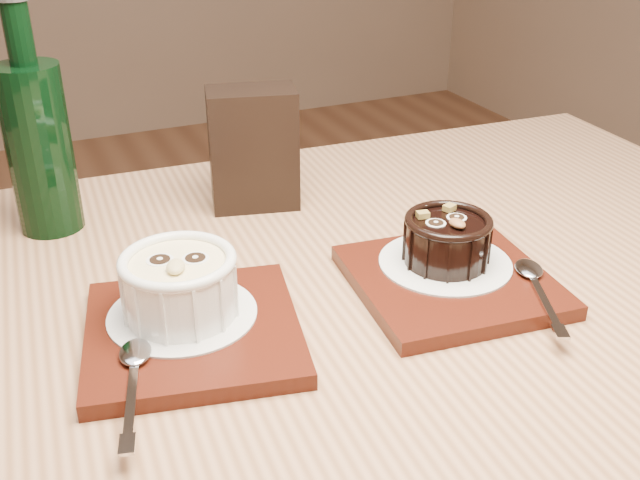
# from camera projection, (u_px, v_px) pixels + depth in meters

# --- Properties ---
(table) EXTENTS (1.24, 0.86, 0.75)m
(table) POSITION_uv_depth(u_px,v_px,m) (302.00, 392.00, 0.72)
(table) COLOR #8E5F3E
(table) RESTS_ON ground
(tray_left) EXTENTS (0.21, 0.21, 0.01)m
(tray_left) POSITION_uv_depth(u_px,v_px,m) (193.00, 332.00, 0.64)
(tray_left) COLOR #46160B
(tray_left) RESTS_ON table
(doily_left) EXTENTS (0.13, 0.13, 0.00)m
(doily_left) POSITION_uv_depth(u_px,v_px,m) (183.00, 314.00, 0.65)
(doily_left) COLOR silver
(doily_left) RESTS_ON tray_left
(ramekin_white) EXTENTS (0.10, 0.10, 0.06)m
(ramekin_white) POSITION_uv_depth(u_px,v_px,m) (179.00, 282.00, 0.64)
(ramekin_white) COLOR white
(ramekin_white) RESTS_ON doily_left
(spoon_left) EXTENTS (0.06, 0.14, 0.01)m
(spoon_left) POSITION_uv_depth(u_px,v_px,m) (133.00, 379.00, 0.57)
(spoon_left) COLOR #BABCC3
(spoon_left) RESTS_ON tray_left
(tray_right) EXTENTS (0.20, 0.20, 0.01)m
(tray_right) POSITION_uv_depth(u_px,v_px,m) (450.00, 281.00, 0.72)
(tray_right) COLOR #46160B
(tray_right) RESTS_ON table
(doily_right) EXTENTS (0.13, 0.13, 0.00)m
(doily_right) POSITION_uv_depth(u_px,v_px,m) (445.00, 262.00, 0.73)
(doily_right) COLOR silver
(doily_right) RESTS_ON tray_right
(ramekin_dark) EXTENTS (0.08, 0.08, 0.05)m
(ramekin_dark) POSITION_uv_depth(u_px,v_px,m) (447.00, 238.00, 0.72)
(ramekin_dark) COLOR black
(ramekin_dark) RESTS_ON doily_right
(spoon_right) EXTENTS (0.08, 0.13, 0.01)m
(spoon_right) POSITION_uv_depth(u_px,v_px,m) (538.00, 287.00, 0.69)
(spoon_right) COLOR #BABCC3
(spoon_right) RESTS_ON tray_right
(condiment_stand) EXTENTS (0.11, 0.08, 0.14)m
(condiment_stand) POSITION_uv_depth(u_px,v_px,m) (253.00, 149.00, 0.86)
(condiment_stand) COLOR black
(condiment_stand) RESTS_ON table
(green_bottle) EXTENTS (0.07, 0.07, 0.26)m
(green_bottle) POSITION_uv_depth(u_px,v_px,m) (38.00, 142.00, 0.79)
(green_bottle) COLOR black
(green_bottle) RESTS_ON table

